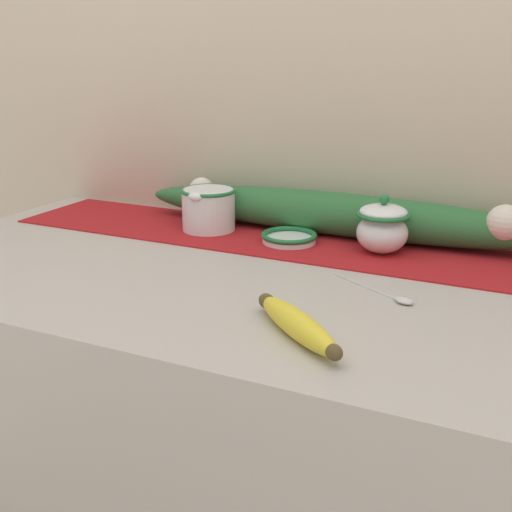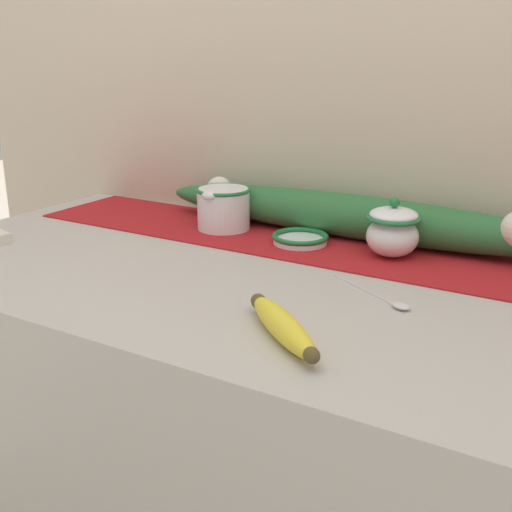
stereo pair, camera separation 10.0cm
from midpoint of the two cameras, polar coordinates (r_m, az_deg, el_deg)
countertop at (r=1.34m, az=4.92°, el=-20.32°), size 1.57×0.71×0.89m
back_wall at (r=1.40m, az=12.72°, el=14.53°), size 2.37×0.04×2.40m
table_runner at (r=1.31m, az=9.61°, el=0.66°), size 1.44×0.25×0.00m
cream_pitcher at (r=1.42m, az=-0.88°, el=4.39°), size 0.12×0.14×0.10m
sugar_bowl at (r=1.26m, az=14.29°, el=2.19°), size 0.10×0.10×0.12m
small_dish at (r=1.33m, az=6.10°, el=1.53°), size 0.12×0.12×0.02m
banana at (r=0.90m, az=5.53°, el=-6.22°), size 0.19×0.16×0.04m
spoon at (r=1.05m, az=14.78°, el=-4.04°), size 0.17×0.11×0.01m
poinsettia_garland at (r=1.37m, az=11.15°, el=3.45°), size 0.95×0.10×0.10m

